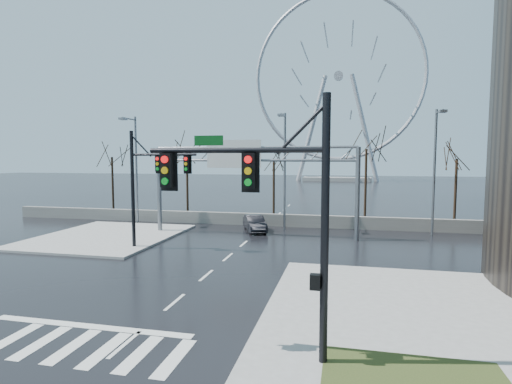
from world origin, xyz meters
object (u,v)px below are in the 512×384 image
(signal_mast_near, at_px, (278,202))
(sign_gantry, at_px, (248,171))
(signal_mast_far, at_px, (147,178))
(car, at_px, (255,223))
(ferris_wheel, at_px, (338,83))

(signal_mast_near, height_order, sign_gantry, signal_mast_near)
(signal_mast_far, xyz_separation_m, sign_gantry, (5.49, 6.00, 0.35))
(signal_mast_far, height_order, car, signal_mast_far)
(signal_mast_near, bearing_deg, ferris_wheel, 90.08)
(signal_mast_far, distance_m, sign_gantry, 8.14)
(car, bearing_deg, sign_gantry, -115.47)
(signal_mast_near, xyz_separation_m, sign_gantry, (-5.52, 19.00, 0.31))
(signal_mast_far, relative_size, car, 1.95)
(signal_mast_far, bearing_deg, sign_gantry, 47.53)
(signal_mast_far, bearing_deg, car, 55.33)
(sign_gantry, bearing_deg, signal_mast_far, -132.47)
(ferris_wheel, bearing_deg, signal_mast_near, -89.92)
(signal_mast_far, height_order, sign_gantry, signal_mast_far)
(signal_mast_near, relative_size, sign_gantry, 0.49)
(signal_mast_near, height_order, car, signal_mast_near)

